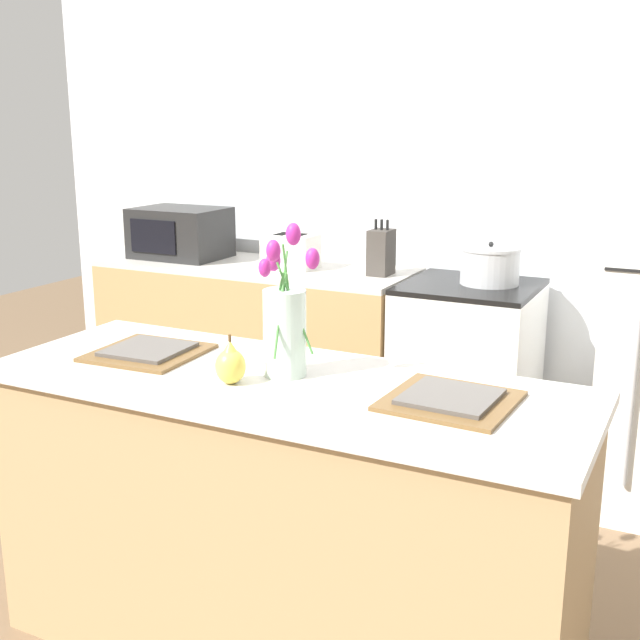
% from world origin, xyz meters
% --- Properties ---
extents(back_wall, '(5.20, 0.08, 2.70)m').
position_xyz_m(back_wall, '(0.00, 2.00, 1.35)').
color(back_wall, silver).
rests_on(back_wall, ground_plane).
extents(kitchen_island, '(1.80, 0.66, 0.91)m').
position_xyz_m(kitchen_island, '(0.00, 0.00, 0.46)').
color(kitchen_island, tan).
rests_on(kitchen_island, ground_plane).
extents(back_counter, '(1.68, 0.60, 0.91)m').
position_xyz_m(back_counter, '(-1.06, 1.60, 0.45)').
color(back_counter, tan).
rests_on(back_counter, ground_plane).
extents(stove_range, '(0.60, 0.61, 0.91)m').
position_xyz_m(stove_range, '(0.10, 1.60, 0.45)').
color(stove_range, silver).
rests_on(stove_range, ground_plane).
extents(flower_vase, '(0.20, 0.18, 0.45)m').
position_xyz_m(flower_vase, '(-0.01, 0.03, 1.07)').
color(flower_vase, silver).
rests_on(flower_vase, kitchen_island).
extents(pear_figurine, '(0.09, 0.09, 0.14)m').
position_xyz_m(pear_figurine, '(-0.11, -0.10, 0.97)').
color(pear_figurine, '#E5CC4C').
rests_on(pear_figurine, kitchen_island).
extents(plate_setting_left, '(0.34, 0.34, 0.02)m').
position_xyz_m(plate_setting_left, '(-0.50, 0.02, 0.92)').
color(plate_setting_left, brown).
rests_on(plate_setting_left, kitchen_island).
extents(plate_setting_right, '(0.34, 0.34, 0.02)m').
position_xyz_m(plate_setting_right, '(0.50, 0.02, 0.92)').
color(plate_setting_right, brown).
rests_on(plate_setting_right, kitchen_island).
extents(toaster, '(0.28, 0.18, 0.17)m').
position_xyz_m(toaster, '(-0.84, 1.59, 1.00)').
color(toaster, silver).
rests_on(toaster, back_counter).
extents(cooking_pot, '(0.28, 0.28, 0.20)m').
position_xyz_m(cooking_pot, '(0.17, 1.64, 1.00)').
color(cooking_pot, '#B2B5B7').
rests_on(cooking_pot, stove_range).
extents(microwave, '(0.48, 0.37, 0.27)m').
position_xyz_m(microwave, '(-1.53, 1.60, 1.04)').
color(microwave, black).
rests_on(microwave, back_counter).
extents(knife_block, '(0.10, 0.14, 0.27)m').
position_xyz_m(knife_block, '(-0.36, 1.62, 1.02)').
color(knife_block, '#3D3833').
rests_on(knife_block, back_counter).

